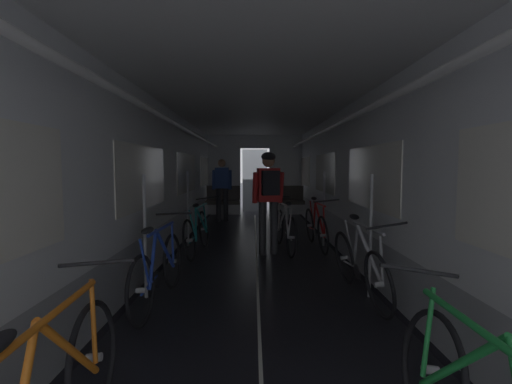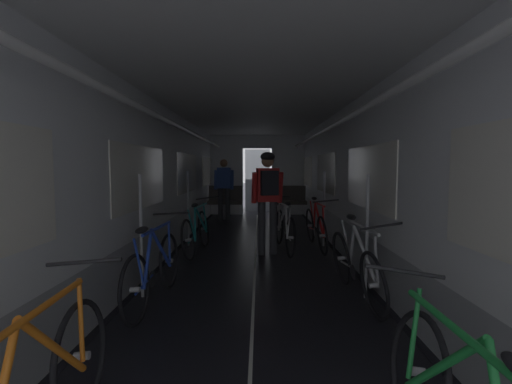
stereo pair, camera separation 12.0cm
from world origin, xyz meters
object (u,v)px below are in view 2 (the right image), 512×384
at_px(bicycle_silver, 356,265).
at_px(bicycle_white_in_aisle, 284,229).
at_px(bench_seat_far_right, 289,199).
at_px(bicycle_blue, 154,269).
at_px(bicycle_teal, 197,231).
at_px(person_standing_near_bench, 224,185).
at_px(bicycle_red, 316,227).
at_px(bench_seat_far_left, 225,199).
at_px(person_cyclist_aisle, 268,191).

bearing_deg(bicycle_silver, bicycle_white_in_aisle, 105.87).
xyz_separation_m(bench_seat_far_right, bicycle_blue, (-1.96, -6.18, -0.18)).
bearing_deg(bicycle_teal, person_standing_near_bench, 88.26).
bearing_deg(bicycle_white_in_aisle, bicycle_red, 17.83).
distance_m(bicycle_teal, bicycle_red, 2.13).
height_order(bench_seat_far_right, bicycle_red, bench_seat_far_right).
height_order(bicycle_teal, person_standing_near_bench, person_standing_near_bench).
relative_size(bicycle_teal, bicycle_red, 1.00).
xyz_separation_m(bicycle_red, bicycle_white_in_aisle, (-0.59, -0.19, 0.00)).
relative_size(bicycle_blue, bicycle_red, 1.00).
xyz_separation_m(bench_seat_far_left, bicycle_white_in_aisle, (1.41, -3.75, -0.18)).
height_order(bench_seat_far_left, bicycle_white_in_aisle, bench_seat_far_left).
bearing_deg(bench_seat_far_right, bench_seat_far_left, 180.00).
height_order(bicycle_teal, bicycle_white_in_aisle, bicycle_teal).
distance_m(bicycle_silver, bicycle_white_in_aisle, 2.34).
relative_size(bench_seat_far_left, person_standing_near_bench, 0.58).
bearing_deg(bench_seat_far_left, person_standing_near_bench, -89.59).
bearing_deg(bicycle_white_in_aisle, bench_seat_far_left, 110.59).
bearing_deg(bicycle_red, bicycle_white_in_aisle, -162.17).
bearing_deg(bicycle_teal, bicycle_blue, -91.53).
xyz_separation_m(person_cyclist_aisle, bicycle_white_in_aisle, (0.30, 0.26, -0.69)).
bearing_deg(bench_seat_far_left, bench_seat_far_right, 0.00).
bearing_deg(bicycle_red, bicycle_blue, -129.59).
bearing_deg(person_cyclist_aisle, bench_seat_far_left, 105.43).
relative_size(bench_seat_far_right, person_cyclist_aisle, 0.57).
bearing_deg(bench_seat_far_right, person_standing_near_bench, -168.17).
distance_m(bicycle_teal, bicycle_silver, 2.98).
bearing_deg(bicycle_silver, person_standing_near_bench, 109.99).
relative_size(bicycle_blue, bicycle_teal, 1.00).
bearing_deg(person_standing_near_bench, bench_seat_far_right, 11.83).
distance_m(bench_seat_far_left, bicycle_teal, 3.95).
height_order(bicycle_blue, person_cyclist_aisle, person_cyclist_aisle).
height_order(bicycle_blue, bicycle_teal, bicycle_teal).
height_order(bench_seat_far_right, person_cyclist_aisle, person_cyclist_aisle).
height_order(bench_seat_far_left, bench_seat_far_right, same).
distance_m(bench_seat_far_left, person_cyclist_aisle, 4.20).
height_order(bicycle_white_in_aisle, person_standing_near_bench, person_standing_near_bench).
distance_m(bicycle_blue, person_standing_near_bench, 5.83).
xyz_separation_m(bicycle_blue, bicycle_silver, (2.21, 0.17, -0.00)).
bearing_deg(person_standing_near_bench, bench_seat_far_left, 90.41).
xyz_separation_m(bicycle_blue, bicycle_white_in_aisle, (1.57, 2.42, 0.00)).
relative_size(bicycle_blue, person_cyclist_aisle, 0.98).
relative_size(bench_seat_far_right, bicycle_teal, 0.58).
xyz_separation_m(bicycle_blue, bicycle_teal, (0.06, 2.23, -0.00)).
relative_size(bench_seat_far_right, bicycle_white_in_aisle, 0.58).
relative_size(bicycle_silver, bicycle_red, 1.00).
distance_m(bicycle_red, bicycle_white_in_aisle, 0.61).
height_order(bench_seat_far_right, bicycle_blue, bench_seat_far_right).
bearing_deg(bench_seat_far_right, bicycle_silver, -87.62).
xyz_separation_m(bicycle_red, person_cyclist_aisle, (-0.89, -0.45, 0.69)).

